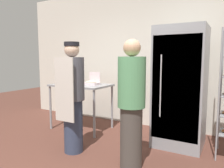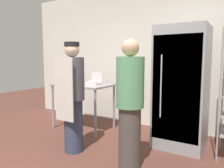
{
  "view_description": "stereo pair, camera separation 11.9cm",
  "coord_description": "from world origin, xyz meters",
  "px_view_note": "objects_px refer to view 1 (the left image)",
  "views": [
    {
      "loc": [
        1.57,
        -2.11,
        1.42
      ],
      "look_at": [
        -0.04,
        0.76,
        1.04
      ],
      "focal_mm": 35.0,
      "sensor_mm": 36.0,
      "label": 1
    },
    {
      "loc": [
        1.68,
        -2.05,
        1.42
      ],
      "look_at": [
        -0.04,
        0.76,
        1.04
      ],
      "focal_mm": 35.0,
      "sensor_mm": 36.0,
      "label": 2
    }
  ],
  "objects_px": {
    "binder_stack": "(66,81)",
    "person_baker": "(73,96)",
    "person_customer": "(131,104)",
    "blender_pitcher": "(72,78)",
    "refrigerator": "(180,87)",
    "donut_box": "(92,82)"
  },
  "relations": [
    {
      "from": "blender_pitcher",
      "to": "person_baker",
      "type": "xyz_separation_m",
      "value": [
        0.89,
        -1.06,
        -0.16
      ]
    },
    {
      "from": "refrigerator",
      "to": "blender_pitcher",
      "type": "relative_size",
      "value": 7.56
    },
    {
      "from": "binder_stack",
      "to": "refrigerator",
      "type": "bearing_deg",
      "value": 7.6
    },
    {
      "from": "donut_box",
      "to": "person_customer",
      "type": "relative_size",
      "value": 0.15
    },
    {
      "from": "donut_box",
      "to": "person_customer",
      "type": "height_order",
      "value": "person_customer"
    },
    {
      "from": "donut_box",
      "to": "person_baker",
      "type": "relative_size",
      "value": 0.15
    },
    {
      "from": "blender_pitcher",
      "to": "refrigerator",
      "type": "bearing_deg",
      "value": 0.13
    },
    {
      "from": "blender_pitcher",
      "to": "donut_box",
      "type": "bearing_deg",
      "value": -5.27
    },
    {
      "from": "donut_box",
      "to": "binder_stack",
      "type": "distance_m",
      "value": 0.53
    },
    {
      "from": "blender_pitcher",
      "to": "person_customer",
      "type": "distance_m",
      "value": 2.16
    },
    {
      "from": "donut_box",
      "to": "person_customer",
      "type": "bearing_deg",
      "value": -38.07
    },
    {
      "from": "binder_stack",
      "to": "person_baker",
      "type": "bearing_deg",
      "value": -43.77
    },
    {
      "from": "blender_pitcher",
      "to": "person_customer",
      "type": "bearing_deg",
      "value": -30.12
    },
    {
      "from": "refrigerator",
      "to": "person_baker",
      "type": "height_order",
      "value": "refrigerator"
    },
    {
      "from": "refrigerator",
      "to": "donut_box",
      "type": "height_order",
      "value": "refrigerator"
    },
    {
      "from": "person_customer",
      "to": "refrigerator",
      "type": "bearing_deg",
      "value": 70.96
    },
    {
      "from": "person_baker",
      "to": "person_customer",
      "type": "bearing_deg",
      "value": -0.88
    },
    {
      "from": "refrigerator",
      "to": "donut_box",
      "type": "bearing_deg",
      "value": -178.12
    },
    {
      "from": "donut_box",
      "to": "binder_stack",
      "type": "bearing_deg",
      "value": -153.84
    },
    {
      "from": "refrigerator",
      "to": "donut_box",
      "type": "distance_m",
      "value": 1.69
    },
    {
      "from": "refrigerator",
      "to": "person_customer",
      "type": "distance_m",
      "value": 1.15
    },
    {
      "from": "person_baker",
      "to": "person_customer",
      "type": "relative_size",
      "value": 1.0
    }
  ]
}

